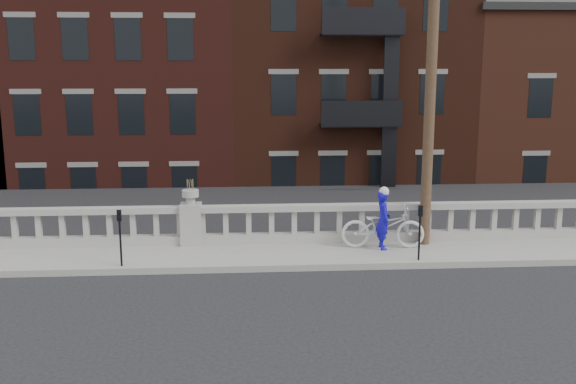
# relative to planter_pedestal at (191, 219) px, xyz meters

# --- Properties ---
(ground) EXTENTS (120.00, 120.00, 0.00)m
(ground) POSITION_rel_planter_pedestal_xyz_m (0.00, -3.95, -0.83)
(ground) COLOR black
(ground) RESTS_ON ground
(sidewalk) EXTENTS (32.00, 2.20, 0.15)m
(sidewalk) POSITION_rel_planter_pedestal_xyz_m (0.00, -0.95, -0.76)
(sidewalk) COLOR gray
(sidewalk) RESTS_ON ground
(balustrade) EXTENTS (28.00, 0.34, 1.03)m
(balustrade) POSITION_rel_planter_pedestal_xyz_m (0.00, 0.00, -0.19)
(balustrade) COLOR gray
(balustrade) RESTS_ON sidewalk
(planter_pedestal) EXTENTS (0.55, 0.55, 1.76)m
(planter_pedestal) POSITION_rel_planter_pedestal_xyz_m (0.00, 0.00, 0.00)
(planter_pedestal) COLOR gray
(planter_pedestal) RESTS_ON sidewalk
(lower_level) EXTENTS (80.00, 44.00, 20.80)m
(lower_level) POSITION_rel_planter_pedestal_xyz_m (0.56, 19.09, 1.80)
(lower_level) COLOR #605E59
(lower_level) RESTS_ON ground
(utility_pole) EXTENTS (1.60, 0.28, 10.00)m
(utility_pole) POSITION_rel_planter_pedestal_xyz_m (6.20, -0.35, 4.41)
(utility_pole) COLOR #422D1E
(utility_pole) RESTS_ON sidewalk
(parking_meter_c) EXTENTS (0.10, 0.09, 1.36)m
(parking_meter_c) POSITION_rel_planter_pedestal_xyz_m (-1.51, -1.80, 0.17)
(parking_meter_c) COLOR black
(parking_meter_c) RESTS_ON sidewalk
(parking_meter_d) EXTENTS (0.10, 0.09, 1.36)m
(parking_meter_d) POSITION_rel_planter_pedestal_xyz_m (5.66, -1.80, 0.17)
(parking_meter_d) COLOR black
(parking_meter_d) RESTS_ON sidewalk
(bicycle) EXTENTS (2.21, 0.94, 1.13)m
(bicycle) POSITION_rel_planter_pedestal_xyz_m (5.00, -0.65, -0.12)
(bicycle) COLOR silver
(bicycle) RESTS_ON sidewalk
(cyclist) EXTENTS (0.38, 0.56, 1.53)m
(cyclist) POSITION_rel_planter_pedestal_xyz_m (4.98, -0.76, 0.08)
(cyclist) COLOR #140BB3
(cyclist) RESTS_ON sidewalk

